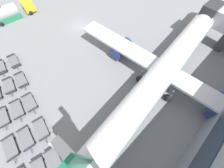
{
  "coord_description": "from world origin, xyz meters",
  "views": [
    {
      "loc": [
        24.19,
        -13.78,
        20.32
      ],
      "look_at": [
        16.65,
        -6.31,
        1.95
      ],
      "focal_mm": 22.0,
      "sensor_mm": 36.0,
      "label": 1
    }
  ],
  "objects": [
    {
      "name": "baggage_dolly_row_mid_b_col_d",
      "position": [
        14.25,
        -17.94,
        0.47
      ],
      "size": [
        3.88,
        1.99,
        0.92
      ],
      "color": "slate",
      "rests_on": "ground_plane"
    },
    {
      "name": "airplane",
      "position": [
        21.06,
        1.74,
        3.55
      ],
      "size": [
        33.49,
        42.53,
        12.83
      ],
      "color": "white",
      "rests_on": "ground_plane"
    },
    {
      "name": "baggage_dolly_row_mid_b_col_a",
      "position": [
        -0.16,
        -15.22,
        0.47
      ],
      "size": [
        3.87,
        1.87,
        0.92
      ],
      "color": "slate",
      "rests_on": "ground_plane"
    },
    {
      "name": "baggage_dolly_row_mid_a_col_b",
      "position": [
        4.31,
        -18.11,
        0.47
      ],
      "size": [
        3.88,
        2.09,
        0.92
      ],
      "color": "slate",
      "rests_on": "ground_plane"
    },
    {
      "name": "baggage_dolly_row_mid_a_col_d",
      "position": [
        13.93,
        -20.05,
        0.47
      ],
      "size": [
        3.87,
        1.87,
        0.92
      ],
      "color": "slate",
      "rests_on": "ground_plane"
    },
    {
      "name": "fuel_tanker_primary",
      "position": [
        -13.35,
        -9.47,
        1.37
      ],
      "size": [
        4.14,
        9.7,
        3.3
      ],
      "color": "yellow",
      "rests_on": "ground_plane"
    },
    {
      "name": "stand_guidance_stripe",
      "position": [
        21.48,
        -7.32,
        0.0
      ],
      "size": [
        2.88,
        28.03,
        0.01
      ],
      "color": "yellow",
      "rests_on": "ground_plane"
    },
    {
      "name": "baggage_dolly_row_mid_b_col_b",
      "position": [
        4.66,
        -16.15,
        0.47
      ],
      "size": [
        3.87,
        1.93,
        0.92
      ],
      "color": "slate",
      "rests_on": "ground_plane"
    },
    {
      "name": "baggage_dolly_row_mid_a_col_c",
      "position": [
        9.14,
        -19.03,
        0.47
      ],
      "size": [
        3.88,
        2.0,
        0.92
      ],
      "color": "slate",
      "rests_on": "ground_plane"
    },
    {
      "name": "baggage_dolly_row_near_col_d",
      "position": [
        13.57,
        -22.07,
        0.47
      ],
      "size": [
        3.87,
        1.89,
        0.92
      ],
      "color": "slate",
      "rests_on": "ground_plane"
    },
    {
      "name": "baggage_dolly_row_mid_b_col_e",
      "position": [
        18.89,
        -18.79,
        0.47
      ],
      "size": [
        3.87,
        1.91,
        0.92
      ],
      "color": "slate",
      "rests_on": "ground_plane"
    },
    {
      "name": "ground_plane",
      "position": [
        0.0,
        0.0,
        0.0
      ],
      "size": [
        500.0,
        500.0,
        0.0
      ],
      "primitive_type": "plane",
      "color": "gray"
    },
    {
      "name": "baggage_dolly_row_mid_a_col_a",
      "position": [
        -0.48,
        -17.53,
        0.47
      ],
      "size": [
        3.88,
        2.02,
        0.92
      ],
      "color": "slate",
      "rests_on": "ground_plane"
    },
    {
      "name": "baggage_dolly_row_near_col_c",
      "position": [
        8.83,
        -21.11,
        0.47
      ],
      "size": [
        3.88,
        1.95,
        0.92
      ],
      "color": "slate",
      "rests_on": "ground_plane"
    },
    {
      "name": "baggage_dolly_row_mid_b_col_c",
      "position": [
        9.45,
        -17.13,
        0.47
      ],
      "size": [
        3.87,
        1.88,
        0.92
      ],
      "color": "slate",
      "rests_on": "ground_plane"
    }
  ]
}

